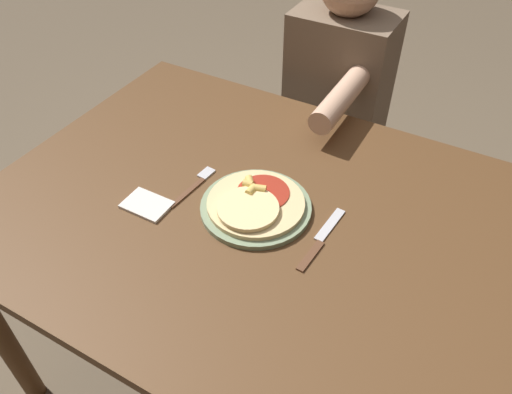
{
  "coord_description": "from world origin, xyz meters",
  "views": [
    {
      "loc": [
        0.44,
        -0.76,
        1.63
      ],
      "look_at": [
        0.02,
        0.0,
        0.82
      ],
      "focal_mm": 35.0,
      "sensor_mm": 36.0,
      "label": 1
    }
  ],
  "objects_px": {
    "knife": "(321,240)",
    "person_diner": "(337,101)",
    "plate": "(256,207)",
    "fork": "(195,185)",
    "pizza": "(255,203)",
    "dining_table": "(250,235)"
  },
  "relations": [
    {
      "from": "plate",
      "to": "person_diner",
      "type": "relative_size",
      "value": 0.23
    },
    {
      "from": "fork",
      "to": "person_diner",
      "type": "bearing_deg",
      "value": 80.95
    },
    {
      "from": "dining_table",
      "to": "plate",
      "type": "height_order",
      "value": "plate"
    },
    {
      "from": "dining_table",
      "to": "fork",
      "type": "xyz_separation_m",
      "value": [
        -0.16,
        0.0,
        0.1
      ]
    },
    {
      "from": "plate",
      "to": "pizza",
      "type": "xyz_separation_m",
      "value": [
        -0.0,
        -0.01,
        0.02
      ]
    },
    {
      "from": "fork",
      "to": "pizza",
      "type": "bearing_deg",
      "value": -1.68
    },
    {
      "from": "plate",
      "to": "pizza",
      "type": "relative_size",
      "value": 1.14
    },
    {
      "from": "dining_table",
      "to": "fork",
      "type": "distance_m",
      "value": 0.19
    },
    {
      "from": "fork",
      "to": "knife",
      "type": "xyz_separation_m",
      "value": [
        0.36,
        -0.02,
        0.0
      ]
    },
    {
      "from": "plate",
      "to": "knife",
      "type": "xyz_separation_m",
      "value": [
        0.18,
        -0.02,
        -0.0
      ]
    },
    {
      "from": "knife",
      "to": "person_diner",
      "type": "height_order",
      "value": "person_diner"
    },
    {
      "from": "fork",
      "to": "plate",
      "type": "bearing_deg",
      "value": -0.04
    },
    {
      "from": "plate",
      "to": "pizza",
      "type": "bearing_deg",
      "value": -103.22
    },
    {
      "from": "fork",
      "to": "person_diner",
      "type": "height_order",
      "value": "person_diner"
    },
    {
      "from": "plate",
      "to": "fork",
      "type": "height_order",
      "value": "plate"
    },
    {
      "from": "dining_table",
      "to": "pizza",
      "type": "bearing_deg",
      "value": -16.55
    },
    {
      "from": "plate",
      "to": "person_diner",
      "type": "distance_m",
      "value": 0.71
    },
    {
      "from": "plate",
      "to": "fork",
      "type": "xyz_separation_m",
      "value": [
        -0.18,
        0.0,
        -0.0
      ]
    },
    {
      "from": "dining_table",
      "to": "person_diner",
      "type": "height_order",
      "value": "person_diner"
    },
    {
      "from": "knife",
      "to": "dining_table",
      "type": "bearing_deg",
      "value": 175.1
    },
    {
      "from": "dining_table",
      "to": "person_diner",
      "type": "distance_m",
      "value": 0.71
    },
    {
      "from": "person_diner",
      "to": "plate",
      "type": "bearing_deg",
      "value": -84.5
    }
  ]
}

